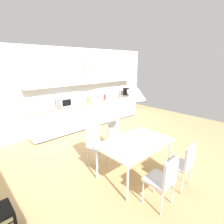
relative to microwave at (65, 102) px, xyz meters
The scene contains 17 objects.
ground_plane 2.75m from the microwave, 85.65° to the right, with size 9.33×8.56×0.02m, color tan.
wall_back 0.52m from the microwave, 61.81° to the left, with size 7.46×0.10×2.70m, color white.
kitchen_counter 1.15m from the microwave, ahead, with size 4.37×0.65×0.89m.
backsplash_tile 1.04m from the microwave, 16.83° to the left, with size 4.35×0.02×0.59m, color silver.
upper_wall_cabinets 1.31m from the microwave, ahead, with size 4.35×0.40×0.74m.
microwave is the anchor object (origin of this frame).
coffee_maker 2.86m from the microwave, ahead, with size 0.18×0.19×0.30m.
bottle_red 1.65m from the microwave, ahead, with size 0.08×0.08×0.19m.
bottle_brown 2.46m from the microwave, ahead, with size 0.06×0.06×0.25m.
bottle_white 1.95m from the microwave, ahead, with size 0.07×0.07×0.27m.
bottle_yellow 0.88m from the microwave, ahead, with size 0.08×0.08×0.21m.
dining_table 3.03m from the microwave, 92.82° to the right, with size 1.43×0.91×0.73m.
chair_near_left 3.91m from the microwave, 96.95° to the right, with size 0.41×0.41×0.87m.
chair_near_right 3.88m from the microwave, 87.35° to the right, with size 0.42×0.42×0.87m.
chair_far_right 2.23m from the microwave, 85.55° to the right, with size 0.43×0.43×0.87m.
chair_far_left 2.27m from the microwave, 102.33° to the right, with size 0.42×0.42×0.87m.
pendant_lamp 3.08m from the microwave, 92.82° to the right, with size 0.32×0.32×0.22m, color silver.
Camera 1 is at (-2.81, -2.43, 2.23)m, focal length 28.00 mm.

